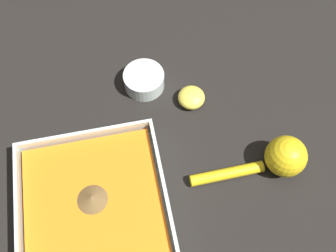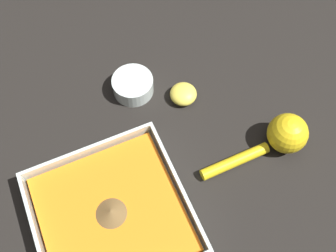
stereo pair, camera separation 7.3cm
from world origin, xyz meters
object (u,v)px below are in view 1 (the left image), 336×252
Objects in this scene: lemon_squeezer at (278,158)px; square_dish at (94,202)px; spice_bowl at (144,80)px; lemon_half at (191,97)px.

square_dish is at bearing -179.16° from lemon_squeezer.
square_dish reaches higher than spice_bowl.
lemon_half is at bearing -124.18° from spice_bowl.
spice_bowl is at bearing 55.82° from lemon_half.
lemon_half is at bearing 124.72° from lemon_squeezer.
lemon_half is (0.17, 0.12, -0.02)m from lemon_squeezer.
square_dish is 0.27m from lemon_half.
spice_bowl is 1.53× the size of lemon_half.
lemon_half is at bearing -50.46° from square_dish.
square_dish is 0.27m from spice_bowl.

